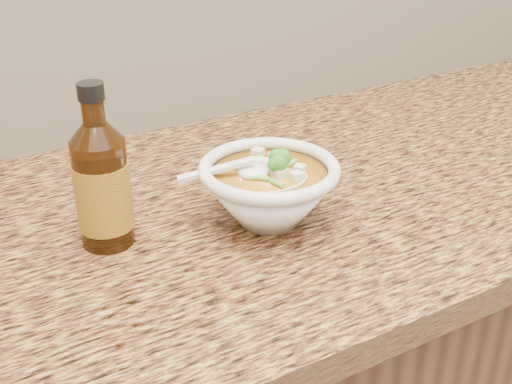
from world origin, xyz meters
TOP-DOWN VIEW (x-y plane):
  - counter_slab at (0.00, 1.68)m, footprint 4.00×0.68m
  - soup_bowl at (0.04, 1.60)m, footprint 0.21×0.19m
  - hot_sauce_bottle at (-0.16, 1.65)m, footprint 0.09×0.09m

SIDE VIEW (x-z plane):
  - counter_slab at x=0.00m, z-range 0.86..0.90m
  - soup_bowl at x=0.04m, z-range 0.89..1.00m
  - hot_sauce_bottle at x=-0.16m, z-range 0.87..1.09m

